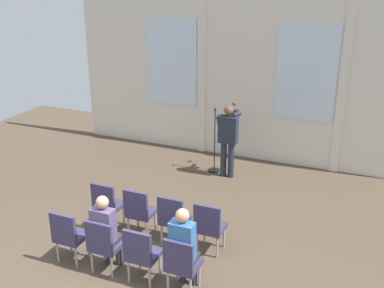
{
  "coord_description": "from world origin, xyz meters",
  "views": [
    {
      "loc": [
        3.32,
        -4.81,
        4.54
      ],
      "look_at": [
        0.08,
        2.91,
        1.33
      ],
      "focal_mm": 43.47,
      "sensor_mm": 36.0,
      "label": 1
    }
  ],
  "objects_px": {
    "chair_r0_c1": "(139,210)",
    "chair_r1_c3": "(181,262)",
    "audience_r1_c3": "(184,246)",
    "chair_r0_c2": "(173,217)",
    "mic_stand": "(214,158)",
    "chair_r0_c0": "(107,203)",
    "audience_r1_c1": "(106,229)",
    "chair_r1_c0": "(68,234)",
    "chair_r1_c1": "(104,243)",
    "chair_r1_c2": "(141,252)",
    "speaker": "(228,136)",
    "chair_r0_c3": "(209,225)"
  },
  "relations": [
    {
      "from": "mic_stand",
      "to": "chair_r1_c3",
      "type": "bearing_deg",
      "value": -75.99
    },
    {
      "from": "chair_r1_c0",
      "to": "chair_r1_c2",
      "type": "xyz_separation_m",
      "value": [
        1.32,
        0.0,
        0.0
      ]
    },
    {
      "from": "mic_stand",
      "to": "chair_r0_c3",
      "type": "relative_size",
      "value": 1.65
    },
    {
      "from": "chair_r0_c3",
      "to": "chair_r1_c3",
      "type": "bearing_deg",
      "value": -90.0
    },
    {
      "from": "mic_stand",
      "to": "chair_r0_c0",
      "type": "xyz_separation_m",
      "value": [
        -0.9,
        -3.19,
        0.2
      ]
    },
    {
      "from": "chair_r0_c2",
      "to": "chair_r1_c1",
      "type": "distance_m",
      "value": 1.31
    },
    {
      "from": "audience_r1_c3",
      "to": "chair_r0_c0",
      "type": "bearing_deg",
      "value": 151.94
    },
    {
      "from": "chair_r0_c0",
      "to": "audience_r1_c3",
      "type": "xyz_separation_m",
      "value": [
        1.98,
        -1.06,
        0.23
      ]
    },
    {
      "from": "chair_r0_c2",
      "to": "audience_r1_c3",
      "type": "relative_size",
      "value": 0.68
    },
    {
      "from": "chair_r0_c2",
      "to": "chair_r1_c0",
      "type": "xyz_separation_m",
      "value": [
        -1.32,
        -1.13,
        0.0
      ]
    },
    {
      "from": "mic_stand",
      "to": "chair_r0_c0",
      "type": "height_order",
      "value": "mic_stand"
    },
    {
      "from": "chair_r0_c0",
      "to": "chair_r1_c2",
      "type": "distance_m",
      "value": 1.74
    },
    {
      "from": "chair_r0_c2",
      "to": "chair_r1_c3",
      "type": "distance_m",
      "value": 1.31
    },
    {
      "from": "mic_stand",
      "to": "chair_r0_c0",
      "type": "bearing_deg",
      "value": -105.81
    },
    {
      "from": "chair_r1_c3",
      "to": "audience_r1_c3",
      "type": "bearing_deg",
      "value": 90.0
    },
    {
      "from": "chair_r0_c2",
      "to": "audience_r1_c3",
      "type": "distance_m",
      "value": 1.27
    },
    {
      "from": "audience_r1_c3",
      "to": "chair_r0_c2",
      "type": "bearing_deg",
      "value": 122.02
    },
    {
      "from": "chair_r1_c0",
      "to": "audience_r1_c1",
      "type": "height_order",
      "value": "audience_r1_c1"
    },
    {
      "from": "chair_r0_c0",
      "to": "chair_r1_c3",
      "type": "height_order",
      "value": "same"
    },
    {
      "from": "chair_r0_c1",
      "to": "chair_r1_c3",
      "type": "bearing_deg",
      "value": -40.65
    },
    {
      "from": "chair_r1_c1",
      "to": "mic_stand",
      "type": "bearing_deg",
      "value": 86.79
    },
    {
      "from": "chair_r0_c0",
      "to": "audience_r1_c1",
      "type": "relative_size",
      "value": 0.71
    },
    {
      "from": "chair_r0_c0",
      "to": "chair_r1_c2",
      "type": "bearing_deg",
      "value": -40.65
    },
    {
      "from": "chair_r0_c0",
      "to": "chair_r1_c3",
      "type": "xyz_separation_m",
      "value": [
        1.98,
        -1.13,
        0.0
      ]
    },
    {
      "from": "speaker",
      "to": "mic_stand",
      "type": "distance_m",
      "value": 0.76
    },
    {
      "from": "chair_r0_c1",
      "to": "chair_r1_c2",
      "type": "distance_m",
      "value": 1.31
    },
    {
      "from": "chair_r0_c0",
      "to": "chair_r1_c2",
      "type": "xyz_separation_m",
      "value": [
        1.32,
        -1.13,
        0.0
      ]
    },
    {
      "from": "mic_stand",
      "to": "chair_r0_c3",
      "type": "bearing_deg",
      "value": -71.31
    },
    {
      "from": "mic_stand",
      "to": "audience_r1_c1",
      "type": "relative_size",
      "value": 1.18
    },
    {
      "from": "chair_r1_c1",
      "to": "audience_r1_c1",
      "type": "distance_m",
      "value": 0.21
    },
    {
      "from": "chair_r0_c1",
      "to": "chair_r1_c1",
      "type": "bearing_deg",
      "value": -90.0
    },
    {
      "from": "chair_r0_c2",
      "to": "chair_r1_c1",
      "type": "bearing_deg",
      "value": -120.21
    },
    {
      "from": "chair_r1_c2",
      "to": "chair_r1_c3",
      "type": "bearing_deg",
      "value": 0.0
    },
    {
      "from": "chair_r1_c1",
      "to": "chair_r1_c2",
      "type": "bearing_deg",
      "value": 0.0
    },
    {
      "from": "mic_stand",
      "to": "audience_r1_c3",
      "type": "distance_m",
      "value": 4.4
    },
    {
      "from": "mic_stand",
      "to": "chair_r1_c1",
      "type": "bearing_deg",
      "value": -93.21
    },
    {
      "from": "chair_r1_c2",
      "to": "chair_r1_c0",
      "type": "bearing_deg",
      "value": 180.0
    },
    {
      "from": "speaker",
      "to": "audience_r1_c3",
      "type": "height_order",
      "value": "speaker"
    },
    {
      "from": "chair_r0_c1",
      "to": "chair_r1_c0",
      "type": "xyz_separation_m",
      "value": [
        -0.66,
        -1.13,
        0.0
      ]
    },
    {
      "from": "chair_r0_c2",
      "to": "audience_r1_c3",
      "type": "xyz_separation_m",
      "value": [
        0.66,
        -1.06,
        0.23
      ]
    },
    {
      "from": "speaker",
      "to": "chair_r1_c0",
      "type": "xyz_separation_m",
      "value": [
        -1.27,
        -4.18,
        -0.45
      ]
    },
    {
      "from": "chair_r0_c1",
      "to": "chair_r1_c0",
      "type": "relative_size",
      "value": 1.0
    },
    {
      "from": "chair_r0_c1",
      "to": "chair_r0_c2",
      "type": "bearing_deg",
      "value": 0.0
    },
    {
      "from": "audience_r1_c1",
      "to": "chair_r1_c0",
      "type": "bearing_deg",
      "value": -172.97
    },
    {
      "from": "mic_stand",
      "to": "chair_r0_c1",
      "type": "height_order",
      "value": "mic_stand"
    },
    {
      "from": "mic_stand",
      "to": "audience_r1_c1",
      "type": "distance_m",
      "value": 4.27
    },
    {
      "from": "mic_stand",
      "to": "chair_r1_c2",
      "type": "bearing_deg",
      "value": -84.48
    },
    {
      "from": "audience_r1_c3",
      "to": "chair_r1_c1",
      "type": "bearing_deg",
      "value": -176.61
    },
    {
      "from": "speaker",
      "to": "chair_r0_c2",
      "type": "height_order",
      "value": "speaker"
    },
    {
      "from": "chair_r1_c2",
      "to": "chair_r1_c3",
      "type": "xyz_separation_m",
      "value": [
        0.66,
        0.0,
        0.0
      ]
    }
  ]
}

